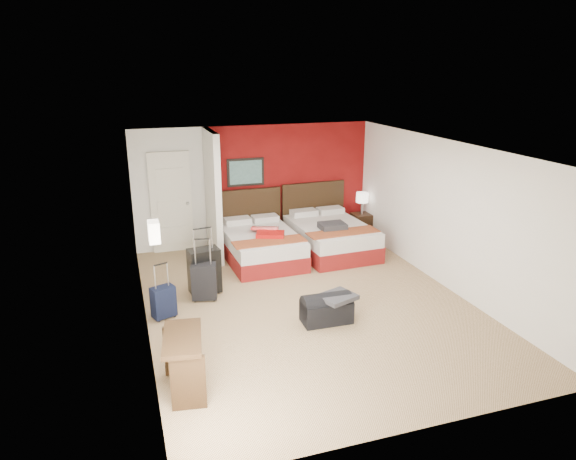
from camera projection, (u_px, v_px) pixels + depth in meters
name	position (u px, v px, depth m)	size (l,w,h in m)	color
ground	(307.00, 303.00, 8.42)	(6.50, 6.50, 0.00)	tan
room_walls	(202.00, 213.00, 8.91)	(5.02, 6.52, 2.50)	white
red_accent_panel	(289.00, 183.00, 11.19)	(3.50, 0.04, 2.50)	maroon
partition_wall	(213.00, 195.00, 10.11)	(0.12, 1.20, 2.50)	silver
entry_door	(171.00, 202.00, 10.49)	(0.82, 0.06, 2.05)	silver
bed_left	(261.00, 247.00, 10.16)	(1.32, 1.89, 0.57)	white
bed_right	(331.00, 238.00, 10.64)	(1.38, 1.97, 0.59)	silver
red_suitcase_open	(268.00, 232.00, 10.00)	(0.52, 0.72, 0.09)	#B8120F
jacket_bundle	(332.00, 226.00, 10.23)	(0.50, 0.40, 0.12)	#323337
nightstand	(361.00, 225.00, 11.58)	(0.38, 0.38, 0.53)	black
table_lamp	(362.00, 203.00, 11.42)	(0.27, 0.27, 0.48)	white
suitcase_black	(205.00, 272.00, 8.67)	(0.50, 0.31, 0.75)	black
suitcase_charcoal	(204.00, 283.00, 8.46)	(0.40, 0.25, 0.59)	black
suitcase_navy	(164.00, 303.00, 7.86)	(0.34, 0.21, 0.47)	black
duffel_bag	(326.00, 310.00, 7.75)	(0.73, 0.39, 0.37)	black
jacket_draped	(338.00, 297.00, 7.69)	(0.50, 0.42, 0.07)	#37373C
desk	(184.00, 364.00, 6.06)	(0.43, 0.86, 0.72)	#311F10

